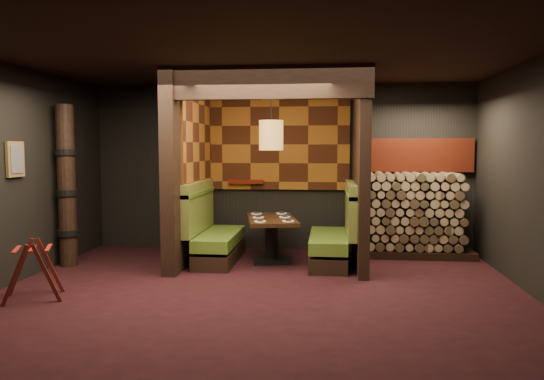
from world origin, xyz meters
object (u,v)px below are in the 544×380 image
(totem_column, at_px, (67,187))
(firewood_stack, at_px, (419,215))
(luggage_rack, at_px, (33,268))
(booth_bench_left, at_px, (213,236))
(pendant_lamp, at_px, (271,135))
(booth_bench_right, at_px, (335,238))
(dining_table, at_px, (271,232))

(totem_column, bearing_deg, firewood_stack, 13.19)
(luggage_rack, relative_size, totem_column, 0.33)
(booth_bench_left, height_order, firewood_stack, firewood_stack)
(pendant_lamp, relative_size, firewood_stack, 0.65)
(booth_bench_right, xyz_separation_m, dining_table, (-0.98, 0.04, 0.06))
(dining_table, relative_size, firewood_stack, 0.82)
(luggage_rack, bearing_deg, firewood_stack, 31.09)
(pendant_lamp, distance_m, luggage_rack, 3.75)
(totem_column, xyz_separation_m, firewood_stack, (5.33, 1.25, -0.51))
(dining_table, xyz_separation_m, pendant_lamp, (0.00, -0.05, 1.50))
(booth_bench_right, relative_size, pendant_lamp, 1.43)
(dining_table, relative_size, totem_column, 0.59)
(booth_bench_left, distance_m, booth_bench_right, 1.89)
(booth_bench_right, distance_m, pendant_lamp, 1.84)
(booth_bench_left, xyz_separation_m, booth_bench_right, (1.89, 0.00, 0.00))
(luggage_rack, bearing_deg, pendant_lamp, 41.18)
(booth_bench_right, height_order, totem_column, totem_column)
(luggage_rack, xyz_separation_m, firewood_stack, (4.90, 2.95, 0.32))
(booth_bench_left, bearing_deg, dining_table, 2.40)
(booth_bench_left, height_order, pendant_lamp, pendant_lamp)
(booth_bench_left, height_order, luggage_rack, booth_bench_left)
(pendant_lamp, bearing_deg, luggage_rack, -138.82)
(firewood_stack, bearing_deg, pendant_lamp, -163.05)
(dining_table, height_order, firewood_stack, firewood_stack)
(booth_bench_left, height_order, dining_table, booth_bench_left)
(booth_bench_right, bearing_deg, totem_column, -172.14)
(luggage_rack, distance_m, totem_column, 1.94)
(booth_bench_left, distance_m, totem_column, 2.30)
(booth_bench_left, bearing_deg, pendant_lamp, -0.74)
(firewood_stack, bearing_deg, dining_table, -164.17)
(booth_bench_left, height_order, totem_column, totem_column)
(pendant_lamp, bearing_deg, booth_bench_left, 179.26)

